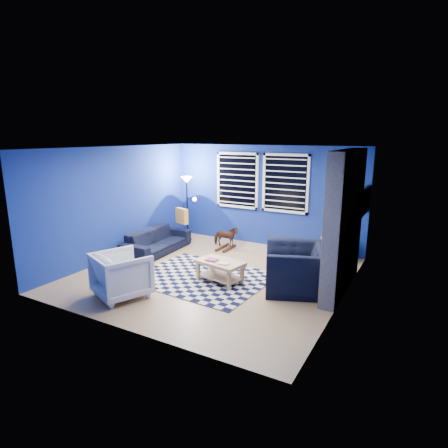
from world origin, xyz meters
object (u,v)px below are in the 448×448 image
armchair_big (296,268)px  armchair_bent (122,275)px  tv (364,201)px  rocking_horse (226,237)px  cabinet (337,247)px  floor_lamp (187,189)px  sofa (157,241)px  coffee_table (220,267)px

armchair_big → armchair_bent: size_ratio=1.41×
tv → rocking_horse: 3.28m
cabinet → floor_lamp: bearing=-167.2°
tv → floor_lamp: tv is taller
sofa → floor_lamp: (0.04, 1.25, 1.10)m
armchair_big → armchair_bent: 3.08m
rocking_horse → coffee_table: size_ratio=0.61×
tv → armchair_bent: 5.03m
sofa → armchair_bent: (1.08, -2.28, 0.12)m
armchair_bent → cabinet: 4.78m
cabinet → floor_lamp: 3.98m
tv → floor_lamp: bearing=-178.3°
sofa → tv: bearing=-75.6°
sofa → armchair_big: 3.63m
sofa → coffee_table: sofa is taller
armchair_bent → cabinet: bearing=-102.7°
sofa → armchair_big: armchair_big is taller
armchair_bent → coffee_table: 1.80m
cabinet → armchair_big: bearing=-89.6°
coffee_table → cabinet: cabinet is taller
tv → armchair_big: (-0.79, -1.87, -1.00)m
armchair_bent → cabinet: (2.76, 3.90, -0.13)m
coffee_table → cabinet: size_ratio=1.48×
tv → sofa: tv is taller
tv → armchair_bent: tv is taller
floor_lamp → coffee_table: bearing=-44.4°
tv → armchair_bent: (-3.30, -3.65, -1.01)m
armchair_big → armchair_bent: armchair_big is taller
sofa → floor_lamp: floor_lamp is taller
coffee_table → armchair_big: bearing=17.1°
coffee_table → floor_lamp: bearing=135.6°
tv → cabinet: (-0.54, 0.25, -1.13)m
armchair_big → cabinet: (0.25, 2.12, -0.13)m
sofa → rocking_horse: (1.31, 1.01, 0.04)m
floor_lamp → cabinet: bearing=5.7°
tv → rocking_horse: size_ratio=1.70×
armchair_big → rocking_horse: bearing=-145.6°
armchair_bent → floor_lamp: 3.80m
armchair_bent → cabinet: armchair_bent is taller
coffee_table → floor_lamp: (-2.20, 2.16, 1.07)m
armchair_bent → coffee_table: armchair_bent is taller
sofa → coffee_table: 2.43m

